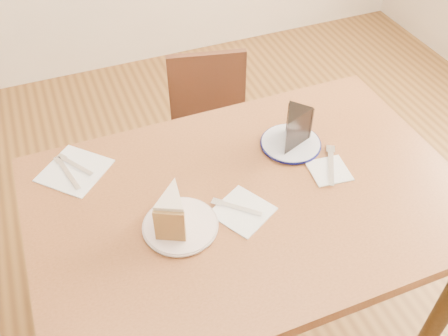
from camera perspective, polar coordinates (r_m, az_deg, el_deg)
ground at (r=2.00m, az=2.16°, el=-17.92°), size 4.00×4.00×0.00m
table at (r=1.46m, az=2.83°, el=-5.78°), size 1.20×0.80×0.75m
chair_far at (r=2.07m, az=-1.38°, el=3.39°), size 0.44×0.44×0.75m
plate_cream at (r=1.31m, az=-5.00°, el=-6.60°), size 0.19×0.19×0.01m
plate_navy at (r=1.54m, az=7.63°, el=2.79°), size 0.18×0.18×0.01m
carrot_cake at (r=1.27m, az=-5.81°, el=-4.69°), size 0.11×0.13×0.10m
chocolate_cake at (r=1.50m, az=7.85°, el=4.20°), size 0.13×0.13×0.10m
napkin_cream at (r=1.34m, az=2.17°, el=-4.95°), size 0.19×0.19×0.00m
napkin_navy at (r=1.48m, az=11.91°, el=-0.30°), size 0.12×0.12×0.00m
napkin_spare at (r=1.51m, az=-16.69°, el=-0.28°), size 0.24×0.24×0.00m
fork_cream at (r=1.34m, az=1.52°, el=-4.54°), size 0.11×0.10×0.00m
knife_navy at (r=1.49m, az=12.12°, el=0.29°), size 0.10×0.16×0.00m
fork_spare at (r=1.52m, az=-16.67°, el=0.33°), size 0.09×0.12×0.00m
knife_spare at (r=1.50m, az=-17.44°, el=-0.54°), size 0.05×0.16×0.00m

